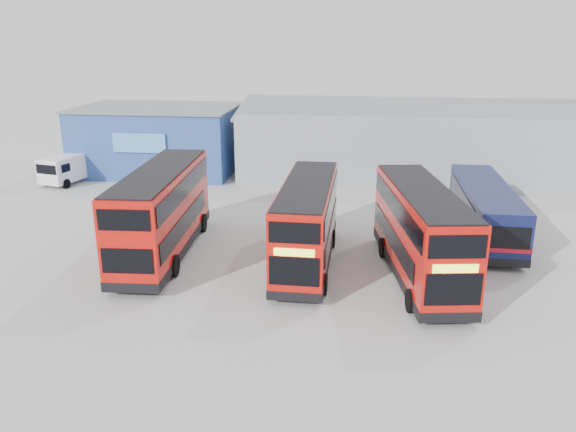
% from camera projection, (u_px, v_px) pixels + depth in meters
% --- Properties ---
extents(ground_plane, '(120.00, 120.00, 0.00)m').
position_uv_depth(ground_plane, '(316.00, 266.00, 26.64)').
color(ground_plane, '#9D9D98').
rests_on(ground_plane, ground).
extents(office_block, '(12.30, 8.32, 5.12)m').
position_uv_depth(office_block, '(159.00, 139.00, 44.53)').
color(office_block, navy).
rests_on(office_block, ground).
extents(maintenance_shed, '(30.50, 12.00, 5.89)m').
position_uv_depth(maintenance_shed, '(440.00, 140.00, 43.73)').
color(maintenance_shed, '#8F949C').
rests_on(maintenance_shed, ground).
extents(double_decker_left, '(3.11, 10.37, 4.33)m').
position_uv_depth(double_decker_left, '(162.00, 213.00, 27.38)').
color(double_decker_left, red).
rests_on(double_decker_left, ground).
extents(double_decker_centre, '(2.49, 9.47, 3.99)m').
position_uv_depth(double_decker_centre, '(307.00, 224.00, 26.32)').
color(double_decker_centre, red).
rests_on(double_decker_centre, ground).
extents(double_decker_right, '(3.82, 9.97, 4.12)m').
position_uv_depth(double_decker_right, '(420.00, 234.00, 24.82)').
color(double_decker_right, red).
rests_on(double_decker_right, ground).
extents(single_decker_blue, '(2.63, 10.40, 2.81)m').
position_uv_depth(single_decker_blue, '(484.00, 211.00, 30.27)').
color(single_decker_blue, '#0E1A40').
rests_on(single_decker_blue, ground).
extents(panel_van, '(2.89, 5.06, 2.09)m').
position_uv_depth(panel_van, '(70.00, 167.00, 41.47)').
color(panel_van, white).
rests_on(panel_van, ground).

